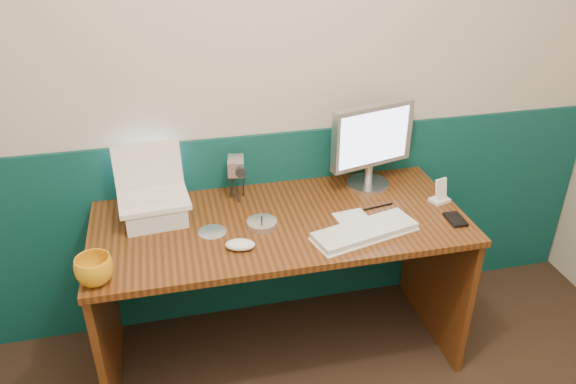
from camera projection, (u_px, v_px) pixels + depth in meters
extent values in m
cube|color=beige|center=(260.00, 81.00, 2.48)|extent=(3.50, 0.04, 2.50)
cube|color=#083734|center=(264.00, 226.00, 2.83)|extent=(3.48, 0.02, 1.00)
cube|color=#3A1F0A|center=(281.00, 289.00, 2.59)|extent=(1.60, 0.70, 0.75)
cube|color=silver|center=(155.00, 211.00, 2.39)|extent=(0.27, 0.23, 0.09)
cube|color=silver|center=(365.00, 232.00, 2.30)|extent=(0.46, 0.25, 0.03)
ellipsoid|color=white|center=(385.00, 230.00, 2.31)|extent=(0.10, 0.06, 0.03)
ellipsoid|color=white|center=(240.00, 245.00, 2.21)|extent=(0.13, 0.10, 0.04)
imported|color=orange|center=(94.00, 270.00, 2.01)|extent=(0.17, 0.17, 0.11)
cylinder|color=silver|center=(262.00, 224.00, 2.36)|extent=(0.13, 0.13, 0.03)
cylinder|color=silver|center=(212.00, 232.00, 2.33)|extent=(0.12, 0.12, 0.00)
cylinder|color=black|center=(378.00, 207.00, 2.50)|extent=(0.15, 0.03, 0.01)
cube|color=silver|center=(351.00, 216.00, 2.44)|extent=(0.15, 0.11, 0.00)
cube|color=silver|center=(439.00, 200.00, 2.55)|extent=(0.10, 0.08, 0.02)
cube|color=white|center=(441.00, 189.00, 2.52)|extent=(0.06, 0.04, 0.10)
cube|color=black|center=(455.00, 219.00, 2.40)|extent=(0.07, 0.11, 0.01)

